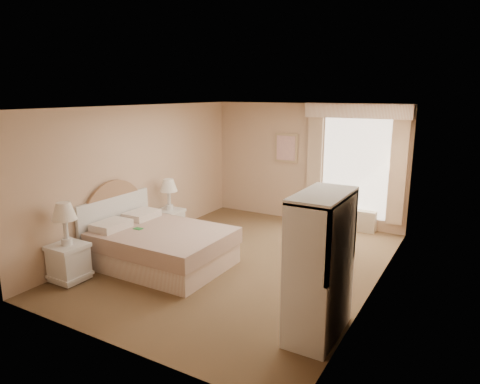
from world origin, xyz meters
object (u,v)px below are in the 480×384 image
Objects in this scene: nightstand_near at (68,252)px; round_table at (330,217)px; bed at (158,244)px; cafe_chair at (324,209)px; nightstand_far at (170,215)px; armoire at (320,277)px.

nightstand_near is 4.53m from round_table.
bed is at bearing 57.97° from nightstand_near.
nightstand_far is at bearing -159.45° from cafe_chair.
armoire reaches higher than nightstand_far.
round_table is 0.18m from cafe_chair.
bed is 2.03× the size of cafe_chair.
armoire is (1.04, -3.12, 0.10)m from cafe_chair.
bed reaches higher than round_table.
nightstand_far is 4.09m from armoire.
armoire is at bearing -12.56° from bed.
bed is 1.25× the size of armoire.
bed is 1.35m from nightstand_near.
round_table is 3.27m from armoire.
nightstand_near is at bearing -122.03° from bed.
nightstand_far is 2.92m from cafe_chair.
nightstand_far is 0.67× the size of armoire.
bed is at bearing -58.73° from nightstand_far.
cafe_chair is (-0.12, -0.00, 0.14)m from round_table.
armoire is at bearing 7.62° from nightstand_near.
nightstand_far is at bearing 121.27° from bed.
nightstand_far reaches higher than cafe_chair.
bed is 1.87× the size of nightstand_far.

